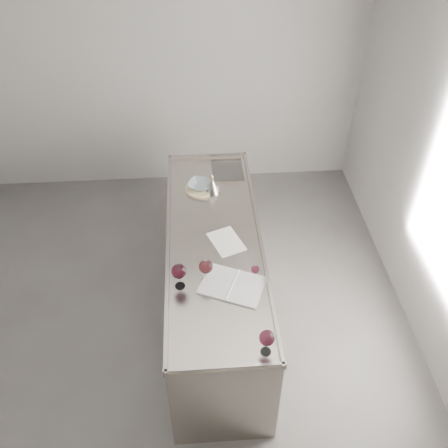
{
  "coord_description": "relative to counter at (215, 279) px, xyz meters",
  "views": [
    {
      "loc": [
        0.37,
        -2.62,
        3.65
      ],
      "look_at": [
        0.59,
        0.39,
        1.02
      ],
      "focal_mm": 40.0,
      "sensor_mm": 36.0,
      "label": 1
    }
  ],
  "objects": [
    {
      "name": "trivet",
      "position": [
        -0.09,
        0.67,
        0.48
      ],
      "size": [
        0.35,
        0.35,
        0.02
      ],
      "primitive_type": "cylinder",
      "rotation": [
        0.0,
        0.0,
        -0.38
      ],
      "color": "#C8B781",
      "rests_on": "counter"
    },
    {
      "name": "wine_glass_left",
      "position": [
        -0.28,
        -0.48,
        0.62
      ],
      "size": [
        0.11,
        0.11,
        0.21
      ],
      "rotation": [
        0.0,
        0.0,
        -0.06
      ],
      "color": "white",
      "rests_on": "counter"
    },
    {
      "name": "room_shell",
      "position": [
        -0.5,
        -0.3,
        0.93
      ],
      "size": [
        4.54,
        5.04,
        2.84
      ],
      "color": "#4E4B49",
      "rests_on": "ground"
    },
    {
      "name": "notebook",
      "position": [
        0.1,
        -0.51,
        0.47
      ],
      "size": [
        0.53,
        0.46,
        0.02
      ],
      "rotation": [
        0.0,
        0.0,
        -0.41
      ],
      "color": "white",
      "rests_on": "counter"
    },
    {
      "name": "loose_paper_top",
      "position": [
        0.1,
        -0.03,
        0.47
      ],
      "size": [
        0.32,
        0.37,
        0.0
      ],
      "primitive_type": "cube",
      "rotation": [
        0.0,
        0.0,
        0.37
      ],
      "color": "white",
      "rests_on": "counter"
    },
    {
      "name": "wine_glass_middle",
      "position": [
        -0.08,
        -0.44,
        0.61
      ],
      "size": [
        0.1,
        0.1,
        0.2
      ],
      "rotation": [
        0.0,
        0.0,
        -0.26
      ],
      "color": "white",
      "rests_on": "counter"
    },
    {
      "name": "counter",
      "position": [
        0.0,
        0.0,
        0.0
      ],
      "size": [
        0.77,
        2.42,
        0.97
      ],
      "color": "gray",
      "rests_on": "ground"
    },
    {
      "name": "wine_glass_right",
      "position": [
        0.27,
        -1.08,
        0.61
      ],
      "size": [
        0.1,
        0.1,
        0.2
      ],
      "rotation": [
        0.0,
        0.0,
        0.4
      ],
      "color": "white",
      "rests_on": "counter"
    },
    {
      "name": "wine_glass_small",
      "position": [
        0.27,
        -0.44,
        0.56
      ],
      "size": [
        0.06,
        0.06,
        0.13
      ],
      "rotation": [
        0.0,
        0.0,
        0.34
      ],
      "color": "white",
      "rests_on": "counter"
    },
    {
      "name": "ceramic_bowl",
      "position": [
        -0.09,
        0.67,
        0.51
      ],
      "size": [
        0.27,
        0.27,
        0.05
      ],
      "primitive_type": "imported",
      "rotation": [
        0.0,
        0.0,
        -0.41
      ],
      "color": "#8A9BA1",
      "rests_on": "trivet"
    },
    {
      "name": "wine_funnel",
      "position": [
        0.02,
        0.63,
        0.53
      ],
      "size": [
        0.14,
        0.14,
        0.2
      ],
      "rotation": [
        0.0,
        0.0,
        -0.36
      ],
      "color": "gray",
      "rests_on": "counter"
    }
  ]
}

